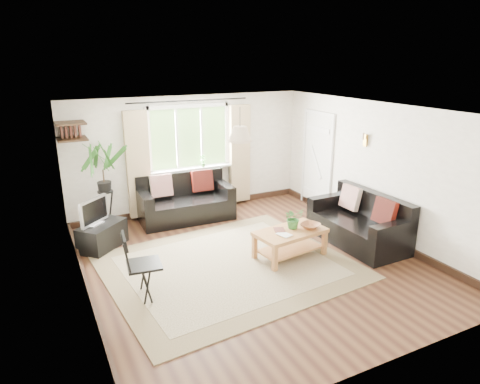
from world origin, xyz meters
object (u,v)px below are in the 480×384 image
sofa_right (358,220)px  folding_chair (144,266)px  sofa_back (185,199)px  palm_stand (105,188)px  coffee_table (290,244)px  tv_stand (102,236)px

sofa_right → folding_chair: folding_chair is taller
sofa_back → palm_stand: palm_stand is taller
coffee_table → palm_stand: (-2.44, 2.51, 0.60)m
sofa_back → folding_chair: bearing=-118.4°
folding_chair → sofa_right: bearing=-81.2°
coffee_table → folding_chair: (-2.42, -0.16, 0.24)m
coffee_table → palm_stand: palm_stand is taller
sofa_back → palm_stand: size_ratio=1.10×
palm_stand → folding_chair: size_ratio=1.77×
sofa_right → sofa_back: bearing=-137.5°
tv_stand → coffee_table: bearing=-74.9°
tv_stand → folding_chair: 1.92m
sofa_back → tv_stand: size_ratio=2.23×
coffee_table → tv_stand: 3.18m
sofa_back → folding_chair: size_ratio=1.94×
folding_chair → coffee_table: bearing=-79.0°
tv_stand → palm_stand: size_ratio=0.49×
sofa_back → sofa_right: (2.30, -2.42, -0.01)m
sofa_back → tv_stand: 1.86m
sofa_right → folding_chair: bearing=-89.2°
sofa_back → folding_chair: (-1.48, -2.54, 0.04)m
sofa_right → tv_stand: bearing=-114.7°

